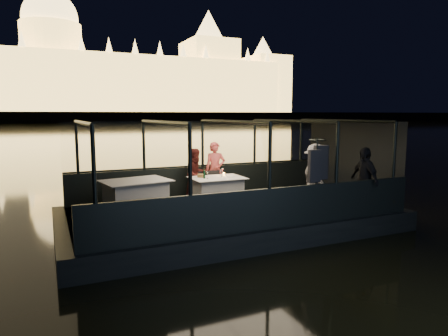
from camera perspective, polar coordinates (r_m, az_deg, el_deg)
name	(u,v)px	position (r m, az deg, el deg)	size (l,w,h in m)	color
river_water	(68,129)	(89.48, -21.40, 5.21)	(500.00, 500.00, 0.00)	black
boat_hull	(230,228)	(10.71, 0.88, -8.51)	(8.60, 4.40, 1.00)	black
boat_deck	(230,210)	(10.59, 0.89, -6.01)	(8.00, 4.00, 0.04)	black
gunwale_port	(203,181)	(12.30, -3.05, -1.87)	(8.00, 0.08, 0.90)	black
gunwale_starboard	(269,209)	(8.76, 6.46, -5.81)	(8.00, 0.08, 0.90)	black
cabin_glass_port	(203,144)	(12.16, -3.09, 3.48)	(8.00, 0.02, 1.40)	#99B2B2
cabin_glass_starboard	(270,156)	(8.56, 6.58, 1.70)	(8.00, 0.02, 1.40)	#99B2B2
cabin_roof_glass	(230,122)	(10.29, 0.92, 6.64)	(8.00, 4.00, 0.02)	#99B2B2
end_wall_fore	(65,176)	(9.42, -21.73, -1.01)	(0.02, 4.00, 2.30)	black
end_wall_aft	(351,159)	(12.59, 17.65, 1.22)	(0.02, 4.00, 2.30)	black
canopy_ribs	(230,166)	(10.37, 0.90, 0.28)	(8.00, 4.00, 2.30)	black
embankment	(54,119)	(219.37, -23.13, 6.51)	(400.00, 140.00, 6.00)	#423D33
parliament_building	(52,51)	(186.20, -23.37, 15.06)	(220.00, 32.00, 60.00)	#F2D18C
dining_table_central	(217,191)	(11.03, -0.96, -3.30)	(1.45, 1.05, 0.77)	white
dining_table_aft	(136,199)	(10.27, -12.45, -4.31)	(1.62, 1.17, 0.86)	white
chair_port_left	(198,185)	(11.69, -3.79, -2.37)	(0.37, 0.37, 0.80)	black
chair_port_right	(216,185)	(11.64, -1.17, -2.40)	(0.39, 0.39, 0.83)	black
coat_stand	(316,182)	(9.65, 13.02, -1.97)	(0.54, 0.43, 1.95)	black
person_woman_coral	(215,172)	(12.00, -1.26, -0.65)	(0.60, 0.40, 1.67)	#CF504B
person_man_maroon	(196,174)	(11.70, -3.97, -0.88)	(0.72, 0.56, 1.50)	#451613
passenger_stripe	(316,179)	(10.48, 12.97, -1.49)	(1.13, 0.64, 1.75)	silver
passenger_dark	(364,180)	(10.63, 19.37, -1.61)	(0.99, 0.42, 1.68)	black
wine_bottle	(204,173)	(10.76, -2.83, -0.72)	(0.06, 0.06, 0.27)	#13351D
bread_basket	(201,176)	(11.02, -3.28, -1.11)	(0.22, 0.22, 0.09)	brown
amber_candle	(224,174)	(11.25, -0.01, -0.91)	(0.06, 0.06, 0.08)	#FFAA3F
plate_near	(231,176)	(11.11, 1.03, -1.20)	(0.23, 0.23, 0.01)	white
plate_far	(202,177)	(11.08, -3.11, -1.22)	(0.26, 0.26, 0.02)	silver
wine_glass_white	(207,175)	(10.74, -2.40, -1.04)	(0.07, 0.07, 0.20)	white
wine_glass_red	(223,172)	(11.37, -0.21, -0.54)	(0.07, 0.07, 0.20)	silver
wine_glass_empty	(221,174)	(11.04, -0.43, -0.79)	(0.07, 0.07, 0.19)	silver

